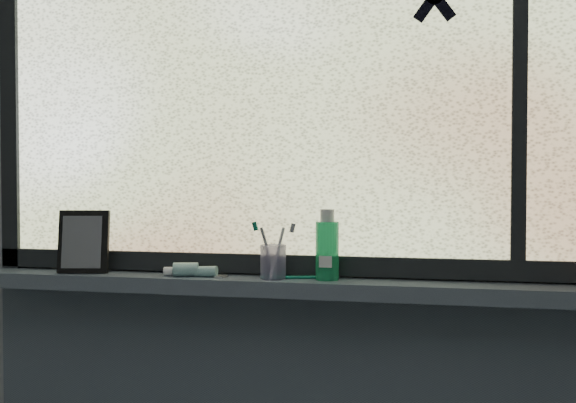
# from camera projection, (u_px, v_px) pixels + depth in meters

# --- Properties ---
(wall_back) EXTENTS (3.00, 0.01, 2.50)m
(wall_back) POSITION_uv_depth(u_px,v_px,m) (279.00, 187.00, 1.70)
(wall_back) COLOR #9EA3A8
(wall_back) RESTS_ON ground
(windowsill) EXTENTS (1.62, 0.14, 0.04)m
(windowsill) POSITION_uv_depth(u_px,v_px,m) (272.00, 286.00, 1.63)
(windowsill) COLOR #4E5A69
(windowsill) RESTS_ON wall_back
(window_pane) EXTENTS (1.50, 0.01, 1.00)m
(window_pane) POSITION_uv_depth(u_px,v_px,m) (277.00, 80.00, 1.67)
(window_pane) COLOR silver
(window_pane) RESTS_ON wall_back
(frame_bottom) EXTENTS (1.60, 0.03, 0.05)m
(frame_bottom) POSITION_uv_depth(u_px,v_px,m) (276.00, 264.00, 1.68)
(frame_bottom) COLOR black
(frame_bottom) RESTS_ON windowsill
(frame_left) EXTENTS (0.05, 0.03, 1.10)m
(frame_left) POSITION_uv_depth(u_px,v_px,m) (11.00, 89.00, 1.82)
(frame_left) COLOR black
(frame_left) RESTS_ON wall_back
(frame_mullion) EXTENTS (0.03, 0.03, 1.00)m
(frame_mullion) POSITION_uv_depth(u_px,v_px,m) (519.00, 71.00, 1.54)
(frame_mullion) COLOR black
(frame_mullion) RESTS_ON wall_back
(vanity_mirror) EXTENTS (0.14, 0.09, 0.17)m
(vanity_mirror) POSITION_uv_depth(u_px,v_px,m) (84.00, 242.00, 1.72)
(vanity_mirror) COLOR black
(vanity_mirror) RESTS_ON windowsill
(toothpaste_tube) EXTENTS (0.21, 0.08, 0.04)m
(toothpaste_tube) POSITION_uv_depth(u_px,v_px,m) (194.00, 270.00, 1.65)
(toothpaste_tube) COLOR silver
(toothpaste_tube) RESTS_ON windowsill
(toothbrush_cup) EXTENTS (0.07, 0.07, 0.09)m
(toothbrush_cup) POSITION_uv_depth(u_px,v_px,m) (273.00, 262.00, 1.62)
(toothbrush_cup) COLOR #A298C9
(toothbrush_cup) RESTS_ON windowsill
(toothbrush_lying) EXTENTS (0.18, 0.06, 0.01)m
(toothbrush_lying) POSITION_uv_depth(u_px,v_px,m) (291.00, 276.00, 1.61)
(toothbrush_lying) COLOR #0C6E54
(toothbrush_lying) RESTS_ON windowsill
(mouthwash_bottle) EXTENTS (0.06, 0.06, 0.15)m
(mouthwash_bottle) POSITION_uv_depth(u_px,v_px,m) (327.00, 245.00, 1.60)
(mouthwash_bottle) COLOR #22B06A
(mouthwash_bottle) RESTS_ON windowsill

